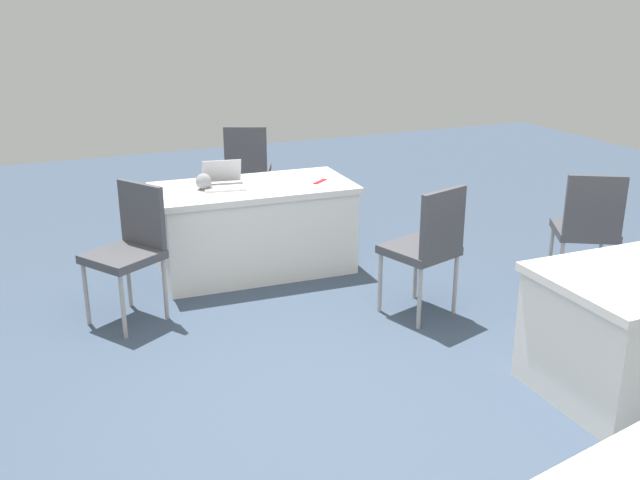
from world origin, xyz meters
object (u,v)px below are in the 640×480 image
object	(u,v)px
chair_tucked_right	(247,165)
chair_back_row	(130,244)
yarn_ball	(204,181)
chair_aisle	(427,243)
chair_near_front	(588,225)
laptop_silver	(223,182)
table_foreground	(255,228)
scissors_red	(320,181)

from	to	relation	value
chair_tucked_right	chair_back_row	distance (m)	2.47
yarn_ball	chair_aisle	bearing A→B (deg)	131.16
chair_near_front	laptop_silver	world-z (taller)	chair_near_front
table_foreground	yarn_ball	bearing A→B (deg)	-5.47
chair_back_row	chair_tucked_right	bearing A→B (deg)	-68.94
chair_aisle	yarn_ball	distance (m)	1.86
chair_aisle	yarn_ball	xyz separation A→B (m)	(1.22, -1.39, 0.24)
chair_tucked_right	yarn_ball	xyz separation A→B (m)	(0.81, 1.37, 0.23)
chair_tucked_right	yarn_ball	world-z (taller)	chair_tucked_right
chair_near_front	chair_tucked_right	distance (m)	3.38
chair_tucked_right	laptop_silver	bearing A→B (deg)	-90.93
chair_near_front	laptop_silver	distance (m)	2.83
chair_near_front	chair_tucked_right	size ratio (longest dim) A/B	1.00
chair_tucked_right	chair_aisle	bearing A→B (deg)	-57.35
scissors_red	chair_near_front	bearing A→B (deg)	100.17
chair_aisle	scissors_red	world-z (taller)	chair_aisle
table_foreground	chair_tucked_right	world-z (taller)	chair_tucked_right
chair_back_row	scissors_red	distance (m)	1.70
chair_tucked_right	laptop_silver	xyz separation A→B (m)	(0.65, 1.37, 0.21)
table_foreground	chair_near_front	size ratio (longest dim) A/B	1.69
chair_near_front	yarn_ball	size ratio (longest dim) A/B	7.61
laptop_silver	chair_tucked_right	bearing A→B (deg)	-105.37
chair_back_row	scissors_red	bearing A→B (deg)	-106.60
chair_near_front	chair_back_row	world-z (taller)	chair_near_front
chair_aisle	laptop_silver	xyz separation A→B (m)	(1.05, -1.39, 0.22)
table_foreground	laptop_silver	xyz separation A→B (m)	(0.24, -0.04, 0.40)
chair_tucked_right	chair_near_front	bearing A→B (deg)	-35.19
table_foreground	laptop_silver	world-z (taller)	laptop_silver
table_foreground	yarn_ball	distance (m)	0.59
table_foreground	chair_aisle	world-z (taller)	chair_aisle
chair_tucked_right	scissors_red	distance (m)	1.54
yarn_ball	chair_back_row	bearing A→B (deg)	40.53
chair_tucked_right	laptop_silver	size ratio (longest dim) A/B	2.68
chair_aisle	laptop_silver	bearing A→B (deg)	110.28
chair_aisle	chair_tucked_right	bearing A→B (deg)	81.51
chair_aisle	laptop_silver	world-z (taller)	chair_aisle
chair_aisle	chair_back_row	size ratio (longest dim) A/B	0.99
chair_tucked_right	chair_aisle	xyz separation A→B (m)	(-0.41, 2.76, -0.01)
table_foreground	yarn_ball	size ratio (longest dim) A/B	12.85
table_foreground	chair_back_row	xyz separation A→B (m)	(1.09, 0.55, 0.19)
chair_near_front	chair_tucked_right	world-z (taller)	same
laptop_silver	yarn_ball	size ratio (longest dim) A/B	2.84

